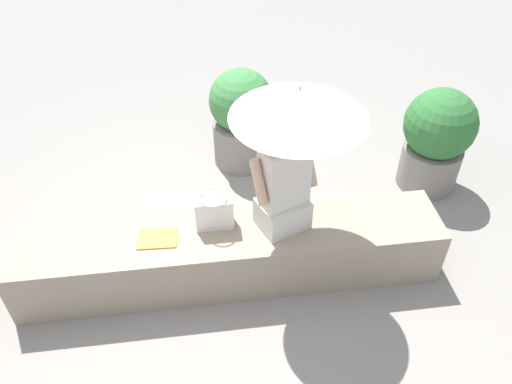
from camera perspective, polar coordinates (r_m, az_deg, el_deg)
The scene contains 8 objects.
ground_plane at distance 4.07m, azimuth -2.76°, elevation -9.25°, with size 14.00×14.00×0.00m, color gray.
stone_bench at distance 3.89m, azimuth -2.87°, elevation -7.00°, with size 3.17×0.54×0.48m, color gray.
person_seated at distance 3.52m, azimuth 3.15°, elevation 0.94°, with size 0.51×0.39×0.90m.
parasol at distance 3.12m, azimuth 4.85°, elevation 9.95°, with size 0.87×0.87×1.18m.
handbag_black at distance 3.69m, azimuth -4.72°, elevation -2.19°, with size 0.27×0.20×0.28m.
magazine at distance 3.73m, azimuth -11.03°, elevation -5.07°, with size 0.28×0.20×0.01m, color gold.
planter_near at distance 4.84m, azimuth 19.61°, elevation 5.76°, with size 0.64×0.64×0.98m.
planter_far at distance 4.87m, azimuth -1.68°, elevation 8.42°, with size 0.60×0.60×0.99m.
Camera 1 is at (0.15, 2.61, 3.12)m, focal length 35.63 mm.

